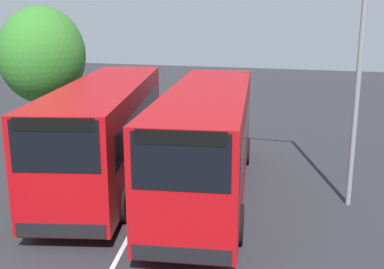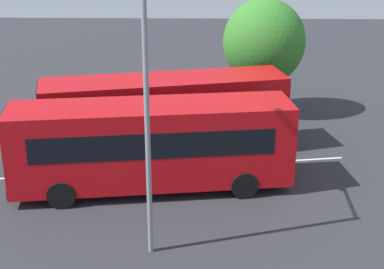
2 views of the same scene
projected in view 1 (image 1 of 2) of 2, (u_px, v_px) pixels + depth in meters
The scene contains 6 objects.
ground_plane at pixel (157, 182), 16.81m from camera, with size 72.45×72.45×0.00m, color #2B2B30.
bus_far_left at pixel (106, 129), 16.51m from camera, with size 10.82×4.77×3.43m.
bus_center_left at pixel (207, 138), 15.30m from camera, with size 10.79×3.89×3.43m.
street_lamp at pixel (352, 38), 13.72m from camera, with size 0.28×2.83×8.82m.
depot_tree at pixel (43, 55), 21.90m from camera, with size 4.19×3.77×6.07m.
lane_stripe_outer_left at pixel (157, 182), 16.81m from camera, with size 15.14×0.12×0.01m, color silver.
Camera 1 is at (14.93, 5.54, 5.76)m, focal length 45.04 mm.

